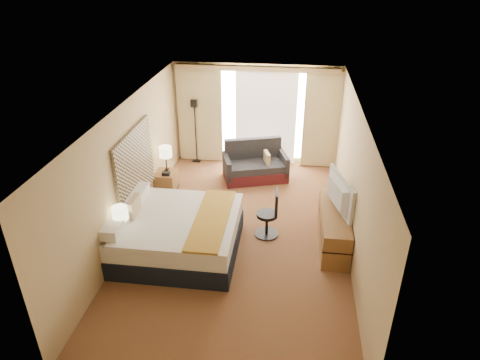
# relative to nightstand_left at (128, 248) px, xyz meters

# --- Properties ---
(floor) EXTENTS (4.20, 7.00, 0.02)m
(floor) POSITION_rel_nightstand_left_xyz_m (1.87, 1.05, -0.28)
(floor) COLOR #581A19
(floor) RESTS_ON ground
(ceiling) EXTENTS (4.20, 7.00, 0.02)m
(ceiling) POSITION_rel_nightstand_left_xyz_m (1.87, 1.05, 2.33)
(ceiling) COLOR silver
(ceiling) RESTS_ON wall_back
(wall_back) EXTENTS (4.20, 0.02, 2.60)m
(wall_back) POSITION_rel_nightstand_left_xyz_m (1.87, 4.55, 1.02)
(wall_back) COLOR tan
(wall_back) RESTS_ON ground
(wall_front) EXTENTS (4.20, 0.02, 2.60)m
(wall_front) POSITION_rel_nightstand_left_xyz_m (1.87, -2.45, 1.02)
(wall_front) COLOR tan
(wall_front) RESTS_ON ground
(wall_left) EXTENTS (0.02, 7.00, 2.60)m
(wall_left) POSITION_rel_nightstand_left_xyz_m (-0.23, 1.05, 1.02)
(wall_left) COLOR tan
(wall_left) RESTS_ON ground
(wall_right) EXTENTS (0.02, 7.00, 2.60)m
(wall_right) POSITION_rel_nightstand_left_xyz_m (3.97, 1.05, 1.02)
(wall_right) COLOR tan
(wall_right) RESTS_ON ground
(headboard) EXTENTS (0.06, 1.85, 1.50)m
(headboard) POSITION_rel_nightstand_left_xyz_m (-0.19, 1.25, 1.01)
(headboard) COLOR black
(headboard) RESTS_ON wall_left
(nightstand_left) EXTENTS (0.45, 0.52, 0.55)m
(nightstand_left) POSITION_rel_nightstand_left_xyz_m (0.00, 0.00, 0.00)
(nightstand_left) COLOR olive
(nightstand_left) RESTS_ON floor
(nightstand_right) EXTENTS (0.45, 0.52, 0.55)m
(nightstand_right) POSITION_rel_nightstand_left_xyz_m (0.00, 2.50, 0.00)
(nightstand_right) COLOR olive
(nightstand_right) RESTS_ON floor
(media_dresser) EXTENTS (0.50, 1.80, 0.70)m
(media_dresser) POSITION_rel_nightstand_left_xyz_m (3.70, 1.05, 0.07)
(media_dresser) COLOR olive
(media_dresser) RESTS_ON floor
(window) EXTENTS (2.30, 0.02, 2.30)m
(window) POSITION_rel_nightstand_left_xyz_m (2.12, 4.52, 1.04)
(window) COLOR white
(window) RESTS_ON wall_back
(curtains) EXTENTS (4.12, 0.19, 2.56)m
(curtains) POSITION_rel_nightstand_left_xyz_m (1.87, 4.44, 1.13)
(curtains) COLOR beige
(curtains) RESTS_ON floor
(bed) EXTENTS (2.21, 2.02, 1.07)m
(bed) POSITION_rel_nightstand_left_xyz_m (0.81, 0.40, 0.12)
(bed) COLOR black
(bed) RESTS_ON floor
(loveseat) EXTENTS (1.70, 1.23, 0.95)m
(loveseat) POSITION_rel_nightstand_left_xyz_m (1.95, 3.54, 0.04)
(loveseat) COLOR #4F161B
(loveseat) RESTS_ON floor
(floor_lamp) EXTENTS (0.21, 0.21, 1.70)m
(floor_lamp) POSITION_rel_nightstand_left_xyz_m (0.30, 4.35, 0.92)
(floor_lamp) COLOR black
(floor_lamp) RESTS_ON floor
(desk_chair) EXTENTS (0.47, 0.47, 0.97)m
(desk_chair) POSITION_rel_nightstand_left_xyz_m (2.47, 1.14, 0.16)
(desk_chair) COLOR black
(desk_chair) RESTS_ON floor
(lamp_left) EXTENTS (0.27, 0.27, 0.58)m
(lamp_left) POSITION_rel_nightstand_left_xyz_m (-0.05, 0.00, 0.72)
(lamp_left) COLOR black
(lamp_left) RESTS_ON nightstand_left
(lamp_right) EXTENTS (0.29, 0.29, 0.60)m
(lamp_right) POSITION_rel_nightstand_left_xyz_m (0.01, 2.58, 0.74)
(lamp_right) COLOR black
(lamp_right) RESTS_ON nightstand_right
(tissue_box) EXTENTS (0.16, 0.16, 0.12)m
(tissue_box) POSITION_rel_nightstand_left_xyz_m (0.07, 0.02, 0.33)
(tissue_box) COLOR #7B9ABF
(tissue_box) RESTS_ON nightstand_left
(telephone) EXTENTS (0.18, 0.15, 0.07)m
(telephone) POSITION_rel_nightstand_left_xyz_m (0.05, 2.38, 0.31)
(telephone) COLOR black
(telephone) RESTS_ON nightstand_right
(television) EXTENTS (0.47, 1.17, 0.68)m
(television) POSITION_rel_nightstand_left_xyz_m (3.65, 1.11, 0.76)
(television) COLOR black
(television) RESTS_ON media_dresser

